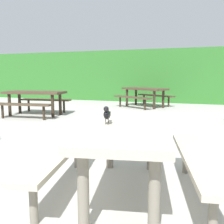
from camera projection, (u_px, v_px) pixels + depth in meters
ground_plane at (90, 196)px, 2.50m from camera, size 60.00×60.00×0.00m
hedge_wall at (175, 76)px, 11.67m from camera, size 28.00×1.82×2.39m
picnic_table_foreground at (126, 141)px, 2.49m from camera, size 1.97×2.00×0.74m
bird_grackle at (107, 114)px, 2.37m from camera, size 0.11×0.28×0.18m
picnic_table_mid_left at (35, 97)px, 7.54m from camera, size 1.89×1.87×0.74m
picnic_table_mid_right at (145, 93)px, 9.63m from camera, size 2.32×2.31×0.74m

